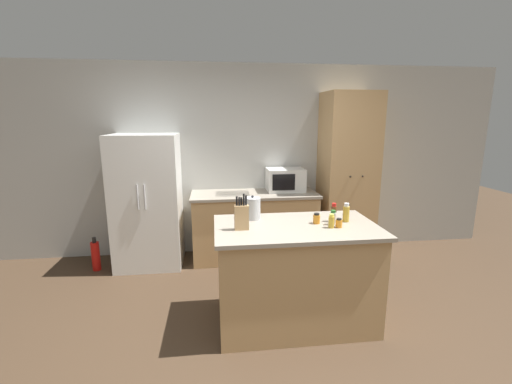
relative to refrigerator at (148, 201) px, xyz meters
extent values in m
plane|color=#423021|center=(1.33, -1.96, -0.85)|extent=(14.00, 14.00, 0.00)
cube|color=#B2B2AD|center=(1.33, 0.37, 0.45)|extent=(7.20, 0.06, 2.60)
cube|color=white|center=(0.00, 0.00, 0.00)|extent=(0.82, 0.68, 1.69)
cylinder|color=silver|center=(-0.04, -0.36, 0.14)|extent=(0.02, 0.02, 0.30)
cylinder|color=silver|center=(0.04, -0.36, 0.14)|extent=(0.02, 0.02, 0.30)
cube|color=tan|center=(1.38, 0.04, -0.41)|extent=(1.64, 0.61, 0.87)
cube|color=gray|center=(1.38, 0.04, 0.04)|extent=(1.68, 0.65, 0.03)
cube|color=#9EA0A3|center=(1.09, 0.04, 0.05)|extent=(0.44, 0.34, 0.01)
cube|color=tan|center=(2.66, 0.04, 0.27)|extent=(0.68, 0.60, 2.22)
sphere|color=black|center=(2.58, -0.27, 0.31)|extent=(0.02, 0.02, 0.02)
sphere|color=black|center=(2.74, -0.27, 0.31)|extent=(0.02, 0.02, 0.02)
cube|color=tan|center=(1.57, -1.52, -0.39)|extent=(1.40, 0.80, 0.91)
cube|color=gray|center=(1.57, -1.52, 0.08)|extent=(1.46, 0.86, 0.03)
cube|color=white|center=(1.82, 0.14, 0.21)|extent=(0.50, 0.37, 0.31)
cube|color=black|center=(1.76, -0.05, 0.21)|extent=(0.30, 0.01, 0.21)
cube|color=tan|center=(1.08, -1.57, 0.21)|extent=(0.12, 0.06, 0.21)
cylinder|color=black|center=(1.04, -1.57, 0.35)|extent=(0.02, 0.02, 0.08)
cylinder|color=black|center=(1.06, -1.58, 0.35)|extent=(0.02, 0.02, 0.07)
cylinder|color=black|center=(1.08, -1.57, 0.35)|extent=(0.02, 0.02, 0.07)
cylinder|color=black|center=(1.10, -1.58, 0.37)|extent=(0.02, 0.02, 0.10)
cylinder|color=black|center=(1.12, -1.58, 0.36)|extent=(0.02, 0.02, 0.09)
cylinder|color=gold|center=(2.06, -1.46, 0.17)|extent=(0.06, 0.06, 0.14)
cylinder|color=silver|center=(2.06, -1.46, 0.26)|extent=(0.04, 0.04, 0.03)
cylinder|color=gold|center=(1.86, -1.62, 0.15)|extent=(0.05, 0.05, 0.10)
cylinder|color=#E5DB4C|center=(1.86, -1.62, 0.21)|extent=(0.04, 0.04, 0.02)
cylinder|color=orange|center=(1.93, -1.62, 0.13)|extent=(0.06, 0.06, 0.07)
cylinder|color=black|center=(1.93, -1.62, 0.17)|extent=(0.04, 0.04, 0.01)
cylinder|color=#563319|center=(1.94, -1.44, 0.17)|extent=(0.05, 0.05, 0.14)
cylinder|color=red|center=(1.94, -1.44, 0.26)|extent=(0.04, 0.04, 0.03)
cylinder|color=orange|center=(1.77, -1.49, 0.14)|extent=(0.06, 0.06, 0.08)
cylinder|color=black|center=(1.77, -1.49, 0.19)|extent=(0.05, 0.05, 0.02)
cylinder|color=beige|center=(1.91, -1.54, 0.15)|extent=(0.06, 0.06, 0.11)
cylinder|color=#286628|center=(1.91, -1.54, 0.22)|extent=(0.04, 0.04, 0.02)
cylinder|color=#B2B5B7|center=(1.21, -1.27, 0.20)|extent=(0.15, 0.15, 0.21)
sphere|color=#262628|center=(1.21, -1.27, 0.32)|extent=(0.02, 0.02, 0.02)
cylinder|color=red|center=(-0.65, -0.13, -0.66)|extent=(0.10, 0.10, 0.37)
cylinder|color=black|center=(-0.65, -0.13, -0.45)|extent=(0.05, 0.05, 0.06)
camera|label=1|loc=(0.86, -4.38, 1.04)|focal=24.00mm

